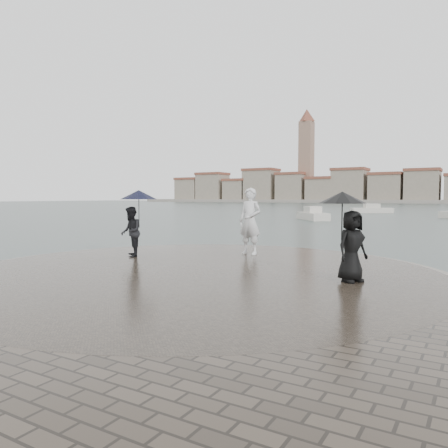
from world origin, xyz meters
The scene contains 8 objects.
ground centered at (0.00, 0.00, 0.00)m, with size 400.00×400.00×0.00m, color #2B3835.
kerb_ring centered at (0.00, 3.50, 0.16)m, with size 12.50×12.50×0.32m, color gray.
quay_tip centered at (0.00, 3.50, 0.18)m, with size 11.90×11.90×0.36m, color #2D261E.
statue centered at (-0.26, 6.87, 1.42)m, with size 0.77×0.51×2.12m, color silver.
visitor_left centered at (-3.05, 4.54, 1.53)m, with size 1.29×1.14×2.04m.
visitor_right centered at (3.62, 3.99, 1.48)m, with size 1.17×1.07×1.95m.
far_skyline centered at (-6.29, 160.71, 5.61)m, with size 260.00×20.00×37.00m.
boats centered at (1.31, 44.34, 0.38)m, with size 28.61×25.94×1.50m.
Camera 1 is at (6.10, -5.48, 2.19)m, focal length 35.00 mm.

